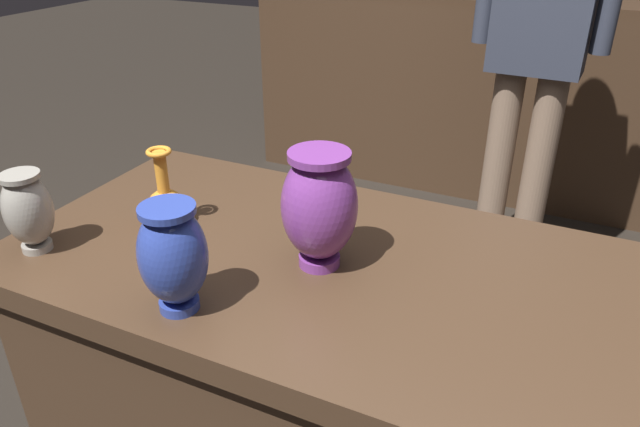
{
  "coord_description": "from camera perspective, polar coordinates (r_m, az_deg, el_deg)",
  "views": [
    {
      "loc": [
        0.4,
        -0.85,
        1.39
      ],
      "look_at": [
        0.0,
        -0.01,
        0.9
      ],
      "focal_mm": 33.34,
      "sensor_mm": 36.0,
      "label": 1
    }
  ],
  "objects": [
    {
      "name": "vase_tall_behind",
      "position": [
        1.22,
        -26.23,
        0.35
      ],
      "size": [
        0.09,
        0.09,
        0.16
      ],
      "color": "gray",
      "rests_on": "display_plinth"
    },
    {
      "name": "back_display_shelf",
      "position": [
        3.21,
        17.27,
        10.4
      ],
      "size": [
        2.6,
        0.4,
        0.99
      ],
      "color": "#422D1E",
      "rests_on": "ground_plane"
    },
    {
      "name": "vase_right_accent",
      "position": [
        0.96,
        -13.93,
        -3.89
      ],
      "size": [
        0.11,
        0.11,
        0.19
      ],
      "color": "#2D429E",
      "rests_on": "display_plinth"
    },
    {
      "name": "vase_left_accent",
      "position": [
        1.24,
        -14.61,
        1.11
      ],
      "size": [
        0.08,
        0.08,
        0.17
      ],
      "color": "orange",
      "rests_on": "display_plinth"
    },
    {
      "name": "display_plinth",
      "position": [
        1.37,
        0.05,
        -18.52
      ],
      "size": [
        1.2,
        0.64,
        0.8
      ],
      "color": "#422D1E",
      "rests_on": "ground_plane"
    },
    {
      "name": "vase_centerpiece",
      "position": [
        1.04,
        -0.06,
        0.74
      ],
      "size": [
        0.14,
        0.14,
        0.22
      ],
      "color": "#7A388E",
      "rests_on": "display_plinth"
    },
    {
      "name": "visitor_center_back",
      "position": [
        2.28,
        20.53,
        16.81
      ],
      "size": [
        0.47,
        0.2,
        1.72
      ],
      "rotation": [
        0.0,
        0.0,
        3.1
      ],
      "color": "#846B56",
      "rests_on": "ground_plane"
    }
  ]
}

